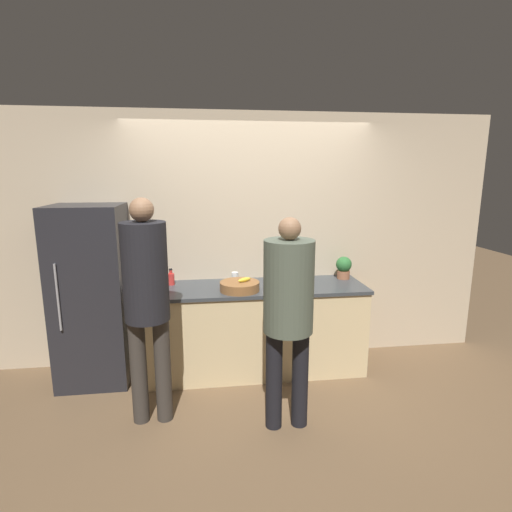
# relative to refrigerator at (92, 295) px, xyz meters

# --- Properties ---
(ground_plane) EXTENTS (14.00, 14.00, 0.00)m
(ground_plane) POSITION_rel_refrigerator_xyz_m (1.54, -0.39, -0.85)
(ground_plane) COLOR brown
(wall_back) EXTENTS (5.20, 0.06, 2.60)m
(wall_back) POSITION_rel_refrigerator_xyz_m (1.54, 0.33, 0.45)
(wall_back) COLOR #C6B293
(wall_back) RESTS_ON ground_plane
(counter) EXTENTS (2.23, 0.70, 0.89)m
(counter) POSITION_rel_refrigerator_xyz_m (1.54, -0.01, -0.41)
(counter) COLOR beige
(counter) RESTS_ON ground_plane
(refrigerator) EXTENTS (0.65, 0.64, 1.71)m
(refrigerator) POSITION_rel_refrigerator_xyz_m (0.00, 0.00, 0.00)
(refrigerator) COLOR #232328
(refrigerator) RESTS_ON ground_plane
(person_left) EXTENTS (0.35, 0.35, 1.82)m
(person_left) POSITION_rel_refrigerator_xyz_m (0.62, -0.77, 0.23)
(person_left) COLOR #38332D
(person_left) RESTS_ON ground_plane
(person_center) EXTENTS (0.38, 0.38, 1.68)m
(person_center) POSITION_rel_refrigerator_xyz_m (1.69, -0.99, 0.17)
(person_center) COLOR black
(person_center) RESTS_ON ground_plane
(fruit_bowl) EXTENTS (0.38, 0.38, 0.13)m
(fruit_bowl) POSITION_rel_refrigerator_xyz_m (1.39, -0.16, 0.08)
(fruit_bowl) COLOR brown
(fruit_bowl) RESTS_ON counter
(utensil_crock) EXTENTS (0.11, 0.11, 0.28)m
(utensil_crock) POSITION_rel_refrigerator_xyz_m (1.78, 0.23, 0.10)
(utensil_crock) COLOR #ADA393
(utensil_crock) RESTS_ON counter
(bottle_green) EXTENTS (0.07, 0.07, 0.23)m
(bottle_green) POSITION_rel_refrigerator_xyz_m (2.04, 0.17, 0.13)
(bottle_green) COLOR #236033
(bottle_green) RESTS_ON counter
(bottle_red) EXTENTS (0.07, 0.07, 0.17)m
(bottle_red) POSITION_rel_refrigerator_xyz_m (0.73, 0.13, 0.10)
(bottle_red) COLOR red
(bottle_red) RESTS_ON counter
(cup_white) EXTENTS (0.07, 0.07, 0.09)m
(cup_white) POSITION_rel_refrigerator_xyz_m (1.38, 0.19, 0.08)
(cup_white) COLOR white
(cup_white) RESTS_ON counter
(potted_plant) EXTENTS (0.16, 0.16, 0.24)m
(potted_plant) POSITION_rel_refrigerator_xyz_m (2.53, 0.14, 0.16)
(potted_plant) COLOR #9E6042
(potted_plant) RESTS_ON counter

